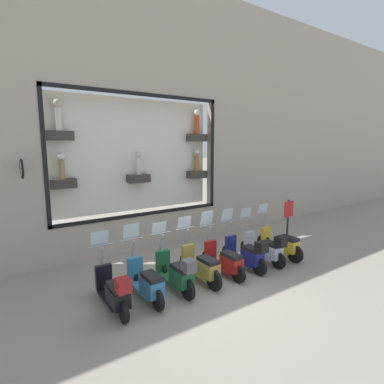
{
  "coord_description": "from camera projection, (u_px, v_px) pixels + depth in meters",
  "views": [
    {
      "loc": [
        -5.8,
        4.24,
        3.58
      ],
      "look_at": [
        1.63,
        -0.8,
        2.15
      ],
      "focal_mm": 28.0,
      "sensor_mm": 36.0,
      "label": 1
    }
  ],
  "objects": [
    {
      "name": "building_facade",
      "position": [
        138.0,
        113.0,
        9.88
      ],
      "size": [
        1.18,
        36.0,
        9.02
      ],
      "color": "#ADA08E",
      "rests_on": "ground_plane"
    },
    {
      "name": "scooter_navy_2",
      "position": [
        247.0,
        254.0,
        8.62
      ],
      "size": [
        1.8,
        0.6,
        1.64
      ],
      "color": "black",
      "rests_on": "ground_plane"
    },
    {
      "name": "scooter_olive_4",
      "position": [
        201.0,
        266.0,
        7.8
      ],
      "size": [
        1.81,
        0.61,
        1.61
      ],
      "color": "black",
      "rests_on": "ground_plane"
    },
    {
      "name": "scooter_teal_6",
      "position": [
        146.0,
        282.0,
        6.93
      ],
      "size": [
        1.8,
        0.6,
        1.64
      ],
      "color": "black",
      "rests_on": "ground_plane"
    },
    {
      "name": "scooter_green_5",
      "position": [
        177.0,
        273.0,
        7.31
      ],
      "size": [
        1.8,
        0.6,
        1.56
      ],
      "color": "black",
      "rests_on": "ground_plane"
    },
    {
      "name": "scooter_yellow_0",
      "position": [
        281.0,
        244.0,
        9.55
      ],
      "size": [
        1.81,
        0.61,
        1.63
      ],
      "color": "black",
      "rests_on": "ground_plane"
    },
    {
      "name": "scooter_black_7",
      "position": [
        114.0,
        291.0,
        6.43
      ],
      "size": [
        1.79,
        0.61,
        1.59
      ],
      "color": "black",
      "rests_on": "ground_plane"
    },
    {
      "name": "shop_sign_post",
      "position": [
        288.0,
        221.0,
        10.52
      ],
      "size": [
        0.36,
        0.45,
        1.68
      ],
      "color": "#232326",
      "rests_on": "ground_plane"
    },
    {
      "name": "scooter_silver_1",
      "position": [
        266.0,
        248.0,
        9.05
      ],
      "size": [
        1.8,
        0.61,
        1.58
      ],
      "color": "black",
      "rests_on": "ground_plane"
    },
    {
      "name": "scooter_red_3",
      "position": [
        225.0,
        260.0,
        8.24
      ],
      "size": [
        1.79,
        0.6,
        1.67
      ],
      "color": "black",
      "rests_on": "ground_plane"
    },
    {
      "name": "ground_plane",
      "position": [
        202.0,
        286.0,
        7.66
      ],
      "size": [
        120.0,
        120.0,
        0.0
      ],
      "primitive_type": "plane",
      "color": "gray"
    }
  ]
}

